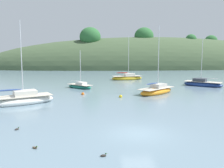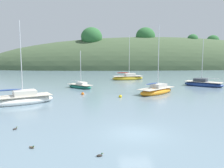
{
  "view_description": "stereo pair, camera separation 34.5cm",
  "coord_description": "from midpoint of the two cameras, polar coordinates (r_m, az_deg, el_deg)",
  "views": [
    {
      "loc": [
        -3.65,
        -16.58,
        5.8
      ],
      "look_at": [
        0.0,
        20.0,
        1.2
      ],
      "focal_mm": 37.6,
      "sensor_mm": 36.0,
      "label": 1
    },
    {
      "loc": [
        -3.3,
        -16.61,
        5.8
      ],
      "look_at": [
        0.0,
        20.0,
        1.2
      ],
      "focal_mm": 37.6,
      "sensor_mm": 36.0,
      "label": 2
    }
  ],
  "objects": [
    {
      "name": "mooring_buoy_channel",
      "position": [
        32.12,
        1.81,
        -3.05
      ],
      "size": [
        0.44,
        0.44,
        0.54
      ],
      "color": "yellow",
      "rests_on": "ground"
    },
    {
      "name": "ground_plane",
      "position": [
        17.92,
        5.93,
        -11.78
      ],
      "size": [
        400.0,
        400.0,
        0.0
      ],
      "primitive_type": "plane",
      "color": "slate"
    },
    {
      "name": "sailboat_black_sloop",
      "position": [
        35.83,
        10.51,
        -1.6
      ],
      "size": [
        7.09,
        6.4,
        10.42
      ],
      "color": "orange",
      "rests_on": "ground"
    },
    {
      "name": "duck_lone_right",
      "position": [
        14.06,
        -2.81,
        -17.0
      ],
      "size": [
        0.43,
        0.24,
        0.24
      ],
      "color": "#2D2823",
      "rests_on": "ground"
    },
    {
      "name": "sailboat_blue_center",
      "position": [
        54.93,
        3.52,
        1.52
      ],
      "size": [
        7.7,
        3.64,
        10.44
      ],
      "color": "gold",
      "rests_on": "ground"
    },
    {
      "name": "mooring_buoy_outer",
      "position": [
        34.51,
        -7.4,
        -2.4
      ],
      "size": [
        0.44,
        0.44,
        0.54
      ],
      "color": "orange",
      "rests_on": "ground"
    },
    {
      "name": "sailboat_red_portside",
      "position": [
        46.7,
        20.93,
        0.04
      ],
      "size": [
        6.83,
        6.42,
        9.19
      ],
      "color": "navy",
      "rests_on": "ground"
    },
    {
      "name": "sailboat_orange_cutter",
      "position": [
        41.32,
        -8.07,
        -0.54
      ],
      "size": [
        5.03,
        4.95,
        6.7
      ],
      "color": "#196B56",
      "rests_on": "ground"
    },
    {
      "name": "duck_lead",
      "position": [
        15.9,
        -18.84,
        -14.45
      ],
      "size": [
        0.4,
        0.33,
        0.24
      ],
      "color": "brown",
      "rests_on": "ground"
    },
    {
      "name": "duck_straggler",
      "position": [
        20.03,
        -22.57,
        -10.1
      ],
      "size": [
        0.35,
        0.38,
        0.24
      ],
      "color": "#2D2823",
      "rests_on": "ground"
    },
    {
      "name": "sailboat_navy_dinghy",
      "position": [
        29.95,
        -21.71,
        -3.63
      ],
      "size": [
        8.37,
        5.87,
        10.04
      ],
      "color": "white",
      "rests_on": "ground"
    },
    {
      "name": "far_shoreline_hill",
      "position": [
        105.96,
        9.92,
        3.95
      ],
      "size": [
        150.0,
        36.0,
        30.82
      ],
      "color": "#425638",
      "rests_on": "ground"
    }
  ]
}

